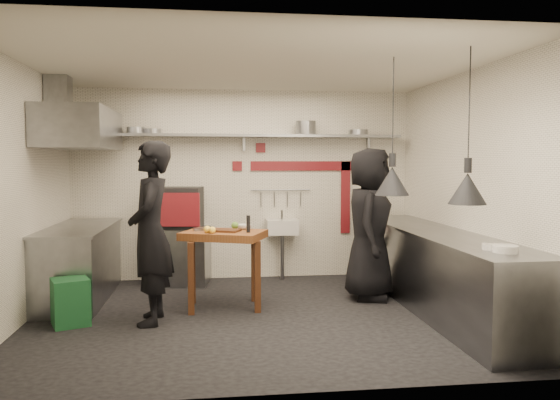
{
  "coord_description": "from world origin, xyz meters",
  "views": [
    {
      "loc": [
        -0.49,
        -6.04,
        1.74
      ],
      "look_at": [
        0.32,
        0.3,
        1.29
      ],
      "focal_mm": 35.0,
      "sensor_mm": 36.0,
      "label": 1
    }
  ],
  "objects": [
    {
      "name": "plate_stack",
      "position": [
        2.12,
        -1.5,
        0.96
      ],
      "size": [
        0.24,
        0.24,
        0.07
      ],
      "primitive_type": "cylinder",
      "rotation": [
        0.0,
        0.0,
        0.08
      ],
      "color": "silver",
      "rests_on": "counter_right_top"
    },
    {
      "name": "wall_front",
      "position": [
        0.0,
        -2.1,
        1.4
      ],
      "size": [
        5.0,
        0.04,
        2.8
      ],
      "primitive_type": "cube",
      "color": "silver",
      "rests_on": "floor"
    },
    {
      "name": "counter_right_top",
      "position": [
        2.15,
        0.0,
        0.92
      ],
      "size": [
        0.76,
        3.9,
        0.03
      ],
      "primitive_type": "cube",
      "color": "slate",
      "rests_on": "counter_right"
    },
    {
      "name": "wall_back",
      "position": [
        0.0,
        2.1,
        1.4
      ],
      "size": [
        5.0,
        0.04,
        2.8
      ],
      "primitive_type": "cube",
      "color": "silver",
      "rests_on": "floor"
    },
    {
      "name": "heat_lamp_far",
      "position": [
        1.88,
        -1.23,
        2.07
      ],
      "size": [
        0.4,
        0.4,
        1.45
      ],
      "primitive_type": null,
      "rotation": [
        0.0,
        0.0,
        0.14
      ],
      "color": "black",
      "rests_on": "ceiling"
    },
    {
      "name": "stock_pot",
      "position": [
        0.91,
        1.92,
        2.24
      ],
      "size": [
        0.33,
        0.33,
        0.2
      ],
      "primitive_type": "cylinder",
      "rotation": [
        0.0,
        0.0,
        0.13
      ],
      "color": "slate",
      "rests_on": "back_shelf"
    },
    {
      "name": "sink_tap",
      "position": [
        0.55,
        1.92,
        0.96
      ],
      "size": [
        0.03,
        0.03,
        0.14
      ],
      "primitive_type": "cylinder",
      "color": "slate",
      "rests_on": "hand_sink"
    },
    {
      "name": "combi_oven",
      "position": [
        -0.92,
        1.8,
        1.09
      ],
      "size": [
        0.64,
        0.61,
        0.58
      ],
      "primitive_type": "cube",
      "rotation": [
        0.0,
        0.0,
        -0.13
      ],
      "color": "black",
      "rests_on": "oven_stand"
    },
    {
      "name": "shelf_bracket_right",
      "position": [
        1.9,
        2.07,
        2.02
      ],
      "size": [
        0.04,
        0.06,
        0.24
      ],
      "primitive_type": "cube",
      "color": "slate",
      "rests_on": "wall_back"
    },
    {
      "name": "green_bin",
      "position": [
        -1.99,
        -0.08,
        0.25
      ],
      "size": [
        0.47,
        0.47,
        0.5
      ],
      "primitive_type": "cube",
      "rotation": [
        0.0,
        0.0,
        0.39
      ],
      "color": "#175028",
      "rests_on": "floor"
    },
    {
      "name": "cutting_board",
      "position": [
        -0.33,
        0.38,
        0.93
      ],
      "size": [
        0.39,
        0.34,
        0.02
      ],
      "primitive_type": "cube",
      "rotation": [
        0.0,
        0.0,
        -0.4
      ],
      "color": "#442311",
      "rests_on": "prep_table"
    },
    {
      "name": "chef_right",
      "position": [
        1.5,
        0.63,
        0.96
      ],
      "size": [
        0.9,
        1.09,
        1.91
      ],
      "primitive_type": "imported",
      "rotation": [
        0.0,
        0.0,
        1.21
      ],
      "color": "black",
      "rests_on": "floor"
    },
    {
      "name": "bowl",
      "position": [
        -0.09,
        0.58,
        0.95
      ],
      "size": [
        0.22,
        0.22,
        0.06
      ],
      "primitive_type": "imported",
      "rotation": [
        0.0,
        0.0,
        -0.18
      ],
      "color": "silver",
      "rests_on": "prep_table"
    },
    {
      "name": "sink_drain",
      "position": [
        0.55,
        1.88,
        0.34
      ],
      "size": [
        0.06,
        0.06,
        0.66
      ],
      "primitive_type": "cylinder",
      "color": "slate",
      "rests_on": "floor"
    },
    {
      "name": "chef_left",
      "position": [
        -1.14,
        -0.1,
        0.98
      ],
      "size": [
        0.48,
        0.72,
        1.96
      ],
      "primitive_type": "imported",
      "rotation": [
        0.0,
        0.0,
        -1.58
      ],
      "color": "black",
      "rests_on": "floor"
    },
    {
      "name": "prep_table",
      "position": [
        -0.34,
        0.41,
        0.46
      ],
      "size": [
        1.09,
        0.94,
        0.92
      ],
      "primitive_type": null,
      "rotation": [
        0.0,
        0.0,
        -0.38
      ],
      "color": "brown",
      "rests_on": "floor"
    },
    {
      "name": "hand_sink",
      "position": [
        0.55,
        1.92,
        0.78
      ],
      "size": [
        0.46,
        0.34,
        0.22
      ],
      "primitive_type": "cube",
      "color": "silver",
      "rests_on": "wall_back"
    },
    {
      "name": "hood_duct",
      "position": [
        -2.35,
        1.05,
        2.55
      ],
      "size": [
        0.28,
        0.28,
        0.5
      ],
      "primitive_type": "cube",
      "color": "slate",
      "rests_on": "ceiling"
    },
    {
      "name": "wall_right",
      "position": [
        2.5,
        0.0,
        1.4
      ],
      "size": [
        0.04,
        4.2,
        2.8
      ],
      "primitive_type": "cube",
      "color": "silver",
      "rests_on": "floor"
    },
    {
      "name": "pan_right",
      "position": [
        1.7,
        1.92,
        2.18
      ],
      "size": [
        0.32,
        0.32,
        0.08
      ],
      "primitive_type": "cylinder",
      "rotation": [
        0.0,
        0.0,
        -0.13
      ],
      "color": "slate",
      "rests_on": "back_shelf"
    },
    {
      "name": "pan_far_left",
      "position": [
        -1.54,
        1.92,
        2.19
      ],
      "size": [
        0.33,
        0.33,
        0.09
      ],
      "primitive_type": "cylinder",
      "rotation": [
        0.0,
        0.0,
        -0.33
      ],
      "color": "slate",
      "rests_on": "back_shelf"
    },
    {
      "name": "extractor_hood",
      "position": [
        -2.1,
        1.05,
        2.15
      ],
      "size": [
        0.78,
        1.6,
        0.5
      ],
      "primitive_type": "cube",
      "color": "slate",
      "rests_on": "ceiling"
    },
    {
      "name": "counter_left_top",
      "position": [
        -2.15,
        1.05,
        0.92
      ],
      "size": [
        0.76,
        2.0,
        0.03
      ],
      "primitive_type": "cube",
      "color": "slate",
      "rests_on": "counter_left"
    },
    {
      "name": "counter_right",
      "position": [
        2.15,
        0.0,
        0.45
      ],
      "size": [
        0.7,
        3.8,
        0.9
      ],
      "primitive_type": "cube",
      "color": "slate",
      "rests_on": "floor"
    },
    {
      "name": "wall_left",
      "position": [
        -2.5,
        0.0,
        1.4
      ],
      "size": [
        0.04,
        4.2,
        2.8
      ],
      "primitive_type": "cube",
      "color": "silver",
      "rests_on": "floor"
    },
    {
      "name": "lemon_b",
      "position": [
        -0.48,
        0.22,
        0.96
      ],
      "size": [
        0.09,
        0.09,
        0.08
      ],
      "primitive_type": "sphere",
      "rotation": [
        0.0,
        0.0,
        -0.13
      ],
      "color": "yellow",
      "rests_on": "prep_table"
    },
    {
      "name": "counter_left",
      "position": [
        -2.15,
        1.05,
        0.45
      ],
      "size": [
        0.7,
        1.9,
        0.9
      ],
      "primitive_type": "cube",
      "color": "slate",
      "rests_on": "floor"
    },
    {
      "name": "veg_ball",
      "position": [
        -0.2,
        0.56,
        0.97
      ],
      "size": [
        0.1,
        0.1,
        0.09
      ],
      "primitive_type": "sphere",
      "rotation": [
        0.0,
        0.0,
        -0.09
      ],
      "color": "#54832D",
      "rests_on": "prep_table"
    },
    {
      "name": "oven_stand",
      "position": [
        -0.9,
        1.81,
        0.4
      ],
      "size": [
        0.8,
        0.75,
        0.8
      ],
      "primitive_type": "cube",
      "rotation": [
        0.0,
        0.0,
        -0.13
      ],
      "color": "slate",
      "rests_on": "floor"
    },
    {
      "name": "red_tile_a",
      "position": [
        0.25,
        2.08,
        1.95
      ],
      "size": [
        0.14,
        0.02,
        0.14
      ],
      "primitive_type": "cube",
      "color": "maroon",
      "rests_on": "wall_back"
    },
    {
      "name": "oven_glass",
      "position": [
        -0.92,
        1.48,
        1.09
      ],
      "size": [
        0.38,
        0.07,
        0.34
      ],
      "primitive_type": "cube",
      "rotation": [
        0.0,
        0.0,
        -0.13
      ],
      "color": "black",
      "rests_on": "oven_door"
    },
    {
      "name": "red_tile_b",
      "position": [
        -0.1,
        2.08,
        1.68
      ],
      "size": [
        0.14,
        0.02,
        0.14
      ],
      "primitive_type": "cube",
      "color": "maroon",
      "rests_on": "wall_back"
    },
    {
      "name": "back_shelf",
      "position": [
        0.0,
        1.92,
        2.12
      ],
      "size": [
        4.6,
        0.34,
        0.04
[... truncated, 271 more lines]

